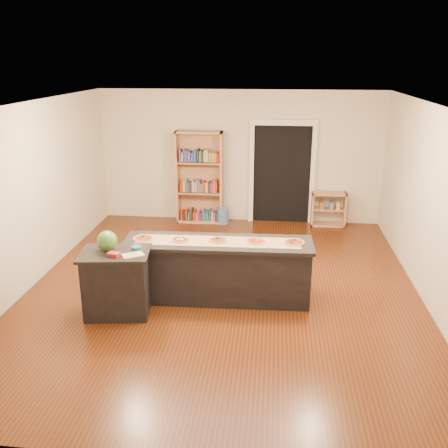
# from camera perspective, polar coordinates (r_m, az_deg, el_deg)

# --- Properties ---
(room) EXTENTS (6.00, 7.00, 2.80)m
(room) POSITION_cam_1_polar(r_m,az_deg,el_deg) (7.33, -0.16, 2.46)
(room) COLOR beige
(room) RESTS_ON ground
(doorway) EXTENTS (1.40, 0.09, 2.21)m
(doorway) POSITION_cam_1_polar(r_m,az_deg,el_deg) (10.71, 6.65, 6.43)
(doorway) COLOR black
(doorway) RESTS_ON room
(kitchen_island) EXTENTS (2.74, 0.74, 0.90)m
(kitchen_island) POSITION_cam_1_polar(r_m,az_deg,el_deg) (7.37, -0.69, -5.27)
(kitchen_island) COLOR black
(kitchen_island) RESTS_ON ground
(side_counter) EXTENTS (0.93, 0.68, 0.92)m
(side_counter) POSITION_cam_1_polar(r_m,az_deg,el_deg) (7.10, -12.14, -6.58)
(side_counter) COLOR black
(side_counter) RESTS_ON ground
(bookshelf) EXTENTS (0.98, 0.35, 1.97)m
(bookshelf) POSITION_cam_1_polar(r_m,az_deg,el_deg) (10.69, -2.81, 5.32)
(bookshelf) COLOR tan
(bookshelf) RESTS_ON ground
(low_shelf) EXTENTS (0.72, 0.31, 0.72)m
(low_shelf) POSITION_cam_1_polar(r_m,az_deg,el_deg) (10.81, 11.84, 1.68)
(low_shelf) COLOR tan
(low_shelf) RESTS_ON ground
(waste_bin) EXTENTS (0.24, 0.24, 0.36)m
(waste_bin) POSITION_cam_1_polar(r_m,az_deg,el_deg) (10.77, -0.10, 0.99)
(waste_bin) COLOR #496CA3
(waste_bin) RESTS_ON ground
(kraft_paper) EXTENTS (2.39, 0.49, 0.00)m
(kraft_paper) POSITION_cam_1_polar(r_m,az_deg,el_deg) (7.20, -0.70, -1.99)
(kraft_paper) COLOR #94794C
(kraft_paper) RESTS_ON kitchen_island
(watermelon) EXTENTS (0.28, 0.28, 0.28)m
(watermelon) POSITION_cam_1_polar(r_m,az_deg,el_deg) (6.96, -13.22, -1.88)
(watermelon) COLOR #144214
(watermelon) RESTS_ON side_counter
(cutting_board) EXTENTS (0.34, 0.31, 0.02)m
(cutting_board) POSITION_cam_1_polar(r_m,az_deg,el_deg) (6.74, -10.37, -3.53)
(cutting_board) COLOR tan
(cutting_board) RESTS_ON side_counter
(package_red) EXTENTS (0.18, 0.15, 0.05)m
(package_red) POSITION_cam_1_polar(r_m,az_deg,el_deg) (6.77, -12.48, -3.42)
(package_red) COLOR maroon
(package_red) RESTS_ON side_counter
(package_teal) EXTENTS (0.14, 0.14, 0.05)m
(package_teal) POSITION_cam_1_polar(r_m,az_deg,el_deg) (6.93, -9.98, -2.74)
(package_teal) COLOR #195966
(package_teal) RESTS_ON side_counter
(pizza_a) EXTENTS (0.30, 0.30, 0.02)m
(pizza_a) POSITION_cam_1_polar(r_m,az_deg,el_deg) (7.38, -9.19, -1.62)
(pizza_a) COLOR #B28C44
(pizza_a) RESTS_ON kitchen_island
(pizza_b) EXTENTS (0.28, 0.28, 0.02)m
(pizza_b) POSITION_cam_1_polar(r_m,az_deg,el_deg) (7.26, -5.01, -1.80)
(pizza_b) COLOR #B28C44
(pizza_b) RESTS_ON kitchen_island
(pizza_c) EXTENTS (0.27, 0.27, 0.02)m
(pizza_c) POSITION_cam_1_polar(r_m,az_deg,el_deg) (7.22, -0.69, -1.84)
(pizza_c) COLOR #B28C44
(pizza_c) RESTS_ON kitchen_island
(pizza_d) EXTENTS (0.28, 0.28, 0.02)m
(pizza_d) POSITION_cam_1_polar(r_m,az_deg,el_deg) (7.19, 3.66, -1.96)
(pizza_d) COLOR #B28C44
(pizza_d) RESTS_ON kitchen_island
(pizza_e) EXTENTS (0.30, 0.30, 0.02)m
(pizza_e) POSITION_cam_1_polar(r_m,az_deg,el_deg) (7.21, 8.01, -2.06)
(pizza_e) COLOR #B28C44
(pizza_e) RESTS_ON kitchen_island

